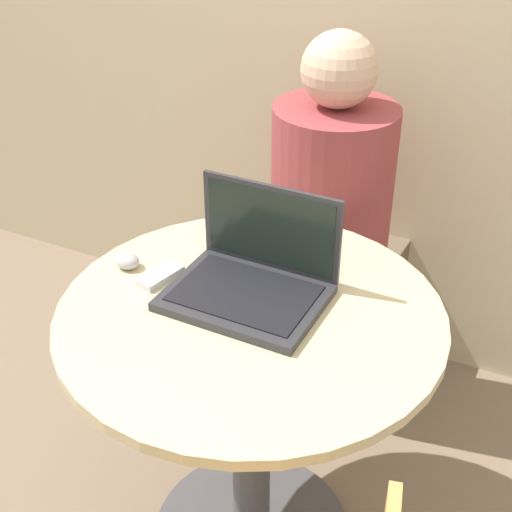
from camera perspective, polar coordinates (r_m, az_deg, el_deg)
The scene contains 5 objects.
round_table at distance 1.61m, azimuth -0.41°, elevation -10.49°, with size 0.81×0.81×0.72m.
laptop at distance 1.50m, azimuth -0.27°, elevation -1.58°, with size 0.32×0.25×0.22m.
cell_phone at distance 1.58m, azimuth -7.66°, elevation -1.59°, with size 0.07×0.11×0.02m.
computer_mouse at distance 1.62m, azimuth -10.26°, elevation -0.40°, with size 0.06×0.05×0.03m.
person_seated at distance 2.14m, azimuth 6.33°, elevation 0.32°, with size 0.34×0.53×1.14m.
Camera 1 is at (0.54, -1.06, 1.60)m, focal length 50.00 mm.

